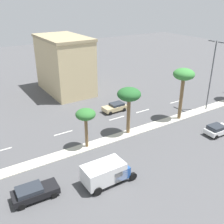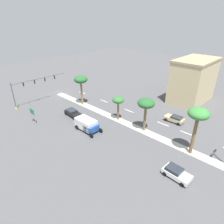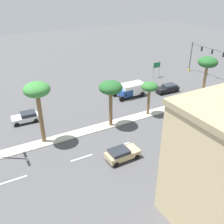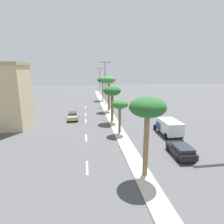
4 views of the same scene
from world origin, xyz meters
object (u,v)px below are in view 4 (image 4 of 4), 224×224
(street_lamp_front, at_px, (105,81))
(sedan_black_trailing, at_px, (181,150))
(palm_tree_trailing, at_px, (147,110))
(sedan_tan_left, at_px, (73,116))
(palm_tree_far, at_px, (109,81))
(palm_tree_outboard, at_px, (112,92))
(box_truck, at_px, (169,127))
(sedan_white_front, at_px, (135,106))
(street_lamp_rear, at_px, (100,80))
(palm_tree_right, at_px, (120,105))
(palm_tree_near, at_px, (103,80))

(street_lamp_front, relative_size, sedan_black_trailing, 2.57)
(palm_tree_trailing, height_order, sedan_tan_left, palm_tree_trailing)
(palm_tree_far, height_order, sedan_black_trailing, palm_tree_far)
(street_lamp_front, height_order, sedan_tan_left, street_lamp_front)
(palm_tree_outboard, relative_size, box_truck, 1.21)
(palm_tree_outboard, xyz_separation_m, box_truck, (7.54, -8.17, -4.42))
(palm_tree_outboard, xyz_separation_m, sedan_white_front, (7.09, 10.38, -4.92))
(street_lamp_rear, bearing_deg, sedan_black_trailing, -82.65)
(palm_tree_trailing, bearing_deg, street_lamp_front, 90.03)
(palm_tree_trailing, bearing_deg, palm_tree_right, 91.20)
(sedan_tan_left, height_order, sedan_black_trailing, sedan_black_trailing)
(palm_tree_outboard, xyz_separation_m, street_lamp_front, (0.43, 16.17, 1.04))
(street_lamp_front, bearing_deg, palm_tree_right, -90.58)
(palm_tree_near, xyz_separation_m, sedan_black_trailing, (5.24, -40.17, -5.53))
(palm_tree_far, relative_size, palm_tree_near, 1.12)
(street_lamp_front, relative_size, sedan_tan_left, 2.85)
(sedan_black_trailing, bearing_deg, street_lamp_front, 99.72)
(palm_tree_trailing, xyz_separation_m, palm_tree_near, (0.14, 43.46, -0.10))
(palm_tree_right, xyz_separation_m, street_lamp_front, (0.23, 22.87, 2.24))
(street_lamp_front, distance_m, box_truck, 25.93)
(street_lamp_front, xyz_separation_m, sedan_black_trailing, (5.40, -31.51, -5.97))
(palm_tree_right, xyz_separation_m, palm_tree_outboard, (-0.20, 6.70, 1.21))
(palm_tree_trailing, height_order, palm_tree_near, palm_tree_trailing)
(palm_tree_right, bearing_deg, street_lamp_front, 89.42)
(sedan_tan_left, xyz_separation_m, sedan_black_trailing, (13.27, -17.95, 0.00))
(palm_tree_near, bearing_deg, sedan_white_front, -65.80)
(sedan_tan_left, relative_size, sedan_black_trailing, 0.90)
(palm_tree_near, relative_size, street_lamp_front, 0.63)
(palm_tree_far, xyz_separation_m, box_truck, (7.00, -17.75, -5.68))
(street_lamp_rear, height_order, sedan_tan_left, street_lamp_rear)
(palm_tree_outboard, bearing_deg, sedan_white_front, 55.67)
(palm_tree_outboard, bearing_deg, palm_tree_right, -88.32)
(sedan_white_front, bearing_deg, palm_tree_trailing, -102.89)
(sedan_white_front, bearing_deg, palm_tree_right, -111.98)
(palm_tree_right, bearing_deg, palm_tree_far, 88.78)
(palm_tree_trailing, relative_size, sedan_black_trailing, 1.65)
(palm_tree_outboard, distance_m, palm_tree_far, 9.69)
(palm_tree_right, height_order, sedan_black_trailing, palm_tree_right)
(palm_tree_right, bearing_deg, sedan_tan_left, 129.38)
(palm_tree_trailing, relative_size, palm_tree_right, 1.41)
(palm_tree_outboard, height_order, box_truck, palm_tree_outboard)
(box_truck, bearing_deg, palm_tree_trailing, -124.13)
(palm_tree_far, bearing_deg, palm_tree_outboard, -93.24)
(palm_tree_far, bearing_deg, street_lamp_front, 90.99)
(palm_tree_right, xyz_separation_m, street_lamp_rear, (-0.16, 36.26, 1.47))
(street_lamp_front, xyz_separation_m, box_truck, (7.11, -24.34, -5.45))
(palm_tree_trailing, height_order, palm_tree_right, palm_tree_trailing)
(palm_tree_right, height_order, palm_tree_near, palm_tree_near)
(box_truck, bearing_deg, street_lamp_front, 106.29)
(palm_tree_outboard, distance_m, street_lamp_rear, 29.56)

